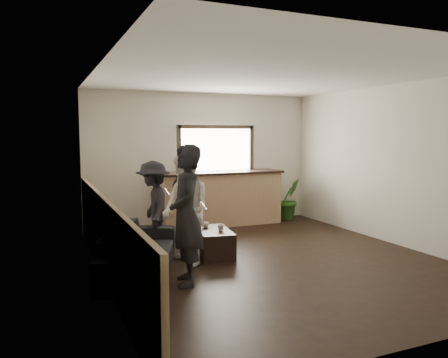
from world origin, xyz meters
name	(u,v)px	position (x,y,z in m)	size (l,w,h in m)	color
ground	(270,259)	(0.00, 0.00, 0.00)	(5.00, 6.00, 0.01)	black
room_shell	(226,166)	(-0.74, 0.00, 1.47)	(5.01, 6.01, 2.80)	silver
bar_counter	(221,195)	(0.30, 2.70, 0.64)	(2.70, 0.68, 2.13)	#A47D59
sofa	(140,250)	(-1.98, 0.17, 0.31)	(2.16, 0.84, 0.63)	black
coffee_table	(214,242)	(-0.70, 0.59, 0.20)	(0.50, 0.91, 0.40)	black
cup_a	(205,225)	(-0.76, 0.80, 0.45)	(0.11, 0.11, 0.09)	silver
cup_b	(221,228)	(-0.62, 0.48, 0.45)	(0.10, 0.10, 0.10)	silver
potted_plant	(289,199)	(1.98, 2.65, 0.47)	(0.51, 0.41, 0.94)	#2D6623
person_a	(186,215)	(-1.53, -0.56, 0.90)	(0.55, 0.73, 1.80)	black
person_b	(186,210)	(-1.28, 0.23, 0.82)	(0.78, 0.91, 1.65)	silver
person_c	(154,206)	(-1.53, 1.15, 0.75)	(0.68, 1.03, 1.50)	black
person_d	(186,198)	(-0.85, 1.55, 0.80)	(0.98, 0.88, 1.59)	black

